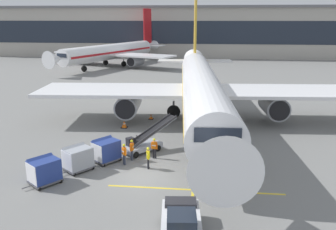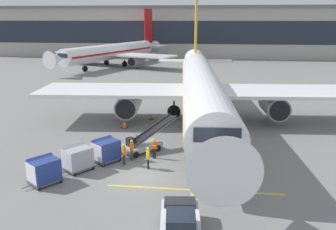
% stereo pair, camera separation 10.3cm
% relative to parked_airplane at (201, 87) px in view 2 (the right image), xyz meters
% --- Properties ---
extents(ground_plane, '(600.00, 600.00, 0.00)m').
position_rel_parked_airplane_xyz_m(ground_plane, '(-3.88, -15.22, -3.94)').
color(ground_plane, slate).
extents(parked_airplane, '(36.34, 46.63, 15.67)m').
position_rel_parked_airplane_xyz_m(parked_airplane, '(0.00, 0.00, 0.00)').
color(parked_airplane, white).
rests_on(parked_airplane, ground).
extents(belt_loader, '(4.61, 4.79, 2.78)m').
position_rel_parked_airplane_xyz_m(belt_loader, '(-4.60, -10.08, -3.10)').
color(belt_loader, '#A3A8B2').
rests_on(belt_loader, ground).
extents(baggage_cart_lead, '(2.49, 2.65, 1.91)m').
position_rel_parked_airplane_xyz_m(baggage_cart_lead, '(-7.27, -12.66, -2.94)').
color(baggage_cart_lead, '#515156').
rests_on(baggage_cart_lead, ground).
extents(baggage_cart_second, '(2.49, 2.65, 1.91)m').
position_rel_parked_airplane_xyz_m(baggage_cart_second, '(-8.93, -14.57, -2.94)').
color(baggage_cart_second, '#515156').
rests_on(baggage_cart_second, ground).
extents(baggage_cart_third, '(2.49, 2.65, 1.91)m').
position_rel_parked_airplane_xyz_m(baggage_cart_third, '(-10.47, -17.00, -2.94)').
color(baggage_cart_third, '#515156').
rests_on(baggage_cart_third, ground).
extents(pushback_tug, '(2.52, 4.58, 1.83)m').
position_rel_parked_airplane_xyz_m(pushback_tug, '(-0.45, -22.39, -3.11)').
color(pushback_tug, silver).
rests_on(pushback_tug, ground).
extents(ground_crew_by_loader, '(0.42, 0.47, 1.74)m').
position_rel_parked_airplane_xyz_m(ground_crew_by_loader, '(-5.65, -13.16, -2.94)').
color(ground_crew_by_loader, '#333847').
rests_on(ground_crew_by_loader, ground).
extents(ground_crew_by_carts, '(0.29, 0.57, 1.74)m').
position_rel_parked_airplane_xyz_m(ground_crew_by_carts, '(-5.25, -12.13, -2.94)').
color(ground_crew_by_carts, '#333847').
rests_on(ground_crew_by_carts, ground).
extents(ground_crew_marshaller, '(0.33, 0.56, 1.74)m').
position_rel_parked_airplane_xyz_m(ground_crew_marshaller, '(-3.65, -13.69, -2.94)').
color(ground_crew_marshaller, black).
rests_on(ground_crew_marshaller, ground).
extents(ground_crew_wingwalker, '(0.56, 0.32, 1.74)m').
position_rel_parked_airplane_xyz_m(ground_crew_wingwalker, '(-3.48, -11.57, -2.94)').
color(ground_crew_wingwalker, black).
rests_on(ground_crew_wingwalker, ground).
extents(safety_cone_engine_keepout, '(0.68, 0.68, 0.76)m').
position_rel_parked_airplane_xyz_m(safety_cone_engine_keepout, '(-7.93, -3.48, -3.57)').
color(safety_cone_engine_keepout, black).
rests_on(safety_cone_engine_keepout, ground).
extents(safety_cone_wingtip, '(0.54, 0.54, 0.62)m').
position_rel_parked_airplane_xyz_m(safety_cone_wingtip, '(-5.61, 0.09, -3.64)').
color(safety_cone_wingtip, black).
rests_on(safety_cone_wingtip, ground).
extents(apron_guidance_line_lead_in, '(0.20, 110.00, 0.01)m').
position_rel_parked_airplane_xyz_m(apron_guidance_line_lead_in, '(-0.04, -0.82, -3.93)').
color(apron_guidance_line_lead_in, yellow).
rests_on(apron_guidance_line_lead_in, ground).
extents(apron_guidance_line_stop_bar, '(12.00, 0.20, 0.01)m').
position_rel_parked_airplane_xyz_m(apron_guidance_line_stop_bar, '(0.06, -16.86, -3.93)').
color(apron_guidance_line_stop_bar, yellow).
rests_on(apron_guidance_line_stop_bar, ground).
extents(terminal_building, '(132.51, 21.43, 14.68)m').
position_rel_parked_airplane_xyz_m(terminal_building, '(-5.09, 73.82, 3.35)').
color(terminal_building, '#A8A399').
rests_on(terminal_building, ground).
extents(distant_airplane, '(31.62, 39.38, 13.73)m').
position_rel_parked_airplane_xyz_m(distant_airplane, '(-22.10, 45.01, -0.51)').
color(distant_airplane, white).
rests_on(distant_airplane, ground).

